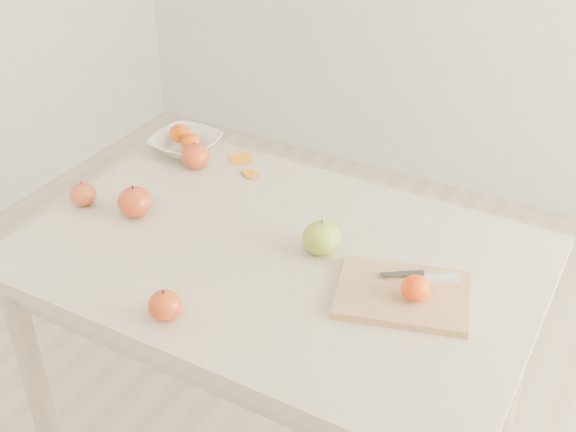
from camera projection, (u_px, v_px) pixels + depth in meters
The scene contains 14 objects.
table at pixel (278, 284), 1.75m from camera, with size 1.20×0.80×0.75m.
cutting_board at pixel (403, 294), 1.55m from camera, with size 0.28×0.21×0.02m, color tan.
board_tangerine at pixel (416, 288), 1.51m from camera, with size 0.06×0.06×0.05m, color #E14007.
fruit_bowl at pixel (186, 144), 2.10m from camera, with size 0.19×0.19×0.05m, color white.
bowl_tangerine_near at pixel (180, 133), 2.11m from camera, with size 0.06×0.06×0.06m, color #CD5607.
bowl_tangerine_far at pixel (191, 142), 2.07m from camera, with size 0.06×0.06×0.05m, color #C94307.
orange_peel_a at pixel (241, 160), 2.07m from camera, with size 0.06×0.04×0.00m, color orange.
orange_peel_b at pixel (250, 174), 2.00m from camera, with size 0.04×0.04×0.00m, color orange.
paring_knife at pixel (435, 277), 1.57m from camera, with size 0.16×0.09×0.01m.
apple_green at pixel (322, 238), 1.67m from camera, with size 0.09×0.09×0.08m, color #5E8922.
apple_red_c at pixel (165, 305), 1.48m from camera, with size 0.07×0.07×0.06m, color maroon.
apple_red_b at pixel (135, 202), 1.81m from camera, with size 0.09×0.09×0.08m, color #930708.
apple_red_d at pixel (83, 194), 1.85m from camera, with size 0.07×0.07×0.06m, color maroon.
apple_red_a at pixel (195, 156), 2.02m from camera, with size 0.08×0.08×0.07m, color #9B0B12.
Camera 1 is at (0.69, -1.19, 1.75)m, focal length 45.00 mm.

